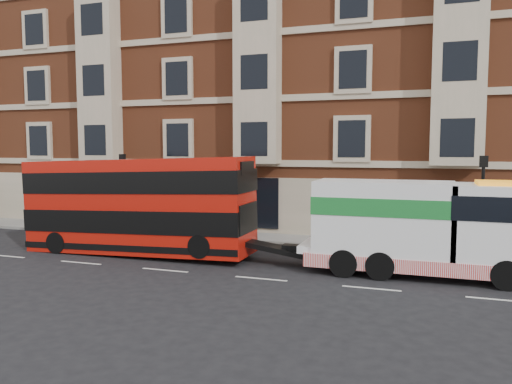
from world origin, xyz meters
TOP-DOWN VIEW (x-y plane):
  - ground at (0.00, 0.00)m, footprint 120.00×120.00m
  - sidewalk at (0.00, 7.50)m, footprint 90.00×3.00m
  - victorian_terrace at (0.50, 15.00)m, footprint 45.00×12.00m
  - lamp_post_west at (-6.00, 6.20)m, footprint 0.35×0.15m
  - lamp_post_east at (12.00, 6.20)m, footprint 0.35×0.15m
  - double_decker_bus at (-2.69, 2.35)m, footprint 10.68×2.45m
  - tow_truck at (9.37, 2.35)m, footprint 8.55×2.53m
  - pedestrian at (-6.21, 6.51)m, footprint 0.80×0.67m

SIDE VIEW (x-z plane):
  - ground at x=0.00m, z-range 0.00..0.00m
  - sidewalk at x=0.00m, z-range 0.00..0.15m
  - pedestrian at x=-6.21m, z-range 0.15..2.03m
  - tow_truck at x=9.37m, z-range 0.11..3.67m
  - double_decker_bus at x=-2.69m, z-range 0.13..4.45m
  - lamp_post_west at x=-6.00m, z-range 0.50..4.85m
  - lamp_post_east at x=12.00m, z-range 0.50..4.85m
  - victorian_terrace at x=0.50m, z-range -0.13..20.27m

